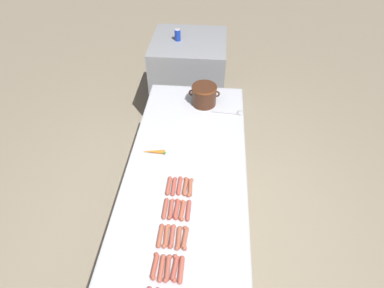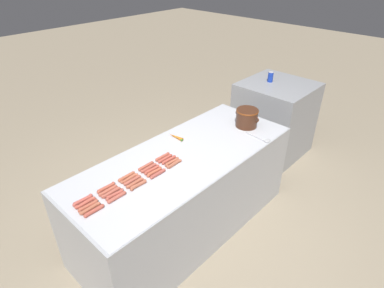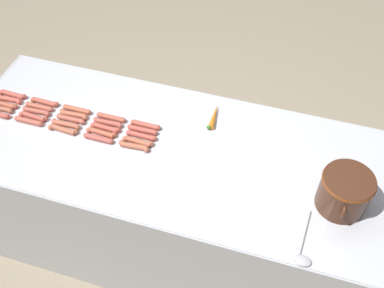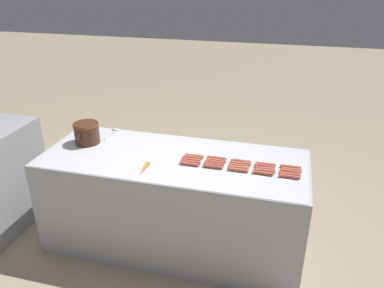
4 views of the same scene
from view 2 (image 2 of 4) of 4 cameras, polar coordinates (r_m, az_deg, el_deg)
ground_plane at (r=3.32m, az=-1.19°, el=-14.38°), size 20.00×20.00×0.00m
griddle_counter at (r=3.03m, az=-1.28°, el=-8.74°), size 0.87×2.17×0.85m
back_cabinet at (r=4.33m, az=14.47°, el=4.44°), size 0.84×0.83×0.97m
hot_dog_0 at (r=2.41m, az=-19.02°, el=-9.51°), size 0.03×0.16×0.03m
hot_dog_1 at (r=2.47m, az=-15.16°, el=-7.57°), size 0.03×0.16×0.03m
hot_dog_2 at (r=2.55m, az=-11.66°, el=-5.74°), size 0.03×0.16×0.03m
hot_dog_3 at (r=2.64m, az=-8.26°, el=-3.94°), size 0.03×0.16×0.03m
hot_dog_4 at (r=2.73m, az=-5.31°, el=-2.30°), size 0.03×0.16×0.03m
hot_dog_5 at (r=2.38m, az=-18.59°, el=-9.97°), size 0.03×0.16×0.03m
hot_dog_6 at (r=2.44m, az=-14.83°, el=-8.07°), size 0.03×0.16×0.03m
hot_dog_7 at (r=2.52m, az=-11.15°, el=-6.09°), size 0.04×0.16×0.03m
hot_dog_8 at (r=2.61m, az=-7.78°, el=-4.29°), size 0.03×0.16×0.03m
hot_dog_9 at (r=2.71m, az=-4.85°, el=-2.61°), size 0.03×0.16×0.03m
hot_dog_10 at (r=2.35m, az=-18.14°, el=-10.48°), size 0.03×0.16×0.03m
hot_dog_11 at (r=2.42m, az=-14.34°, el=-8.42°), size 0.03×0.16×0.03m
hot_dog_12 at (r=2.50m, az=-10.65°, el=-6.42°), size 0.03×0.16×0.03m
hot_dog_13 at (r=2.59m, az=-7.21°, el=-4.60°), size 0.03×0.16×0.03m
hot_dog_14 at (r=2.69m, az=-4.17°, el=-2.85°), size 0.03×0.16×0.03m
hot_dog_15 at (r=2.33m, az=-17.82°, el=-10.94°), size 0.03×0.16×0.03m
hot_dog_16 at (r=2.40m, az=-13.72°, el=-8.81°), size 0.04×0.16×0.03m
hot_dog_17 at (r=2.47m, az=-10.22°, el=-6.90°), size 0.03×0.16×0.03m
hot_dog_18 at (r=2.56m, az=-6.79°, el=-4.99°), size 0.04×0.16×0.03m
hot_dog_19 at (r=2.66m, az=-3.61°, el=-3.21°), size 0.03×0.16×0.03m
hot_dog_20 at (r=2.30m, az=-17.16°, el=-11.37°), size 0.03×0.16×0.03m
hot_dog_21 at (r=2.37m, az=-13.34°, el=-9.27°), size 0.03×0.16×0.03m
hot_dog_22 at (r=2.45m, az=-9.62°, el=-7.24°), size 0.04×0.16×0.03m
hot_dog_23 at (r=2.54m, az=-6.16°, el=-5.33°), size 0.03×0.16×0.03m
hot_dog_24 at (r=2.64m, az=-3.22°, el=-3.56°), size 0.04×0.16×0.03m
bean_pot at (r=3.23m, az=9.83°, el=4.81°), size 0.28×0.22×0.18m
serving_spoon at (r=3.06m, az=12.64°, el=0.85°), size 0.27×0.07×0.02m
carrot at (r=3.01m, az=-2.89°, el=1.28°), size 0.18×0.04×0.03m
soda_can at (r=4.16m, az=13.90°, el=11.60°), size 0.07×0.07×0.12m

